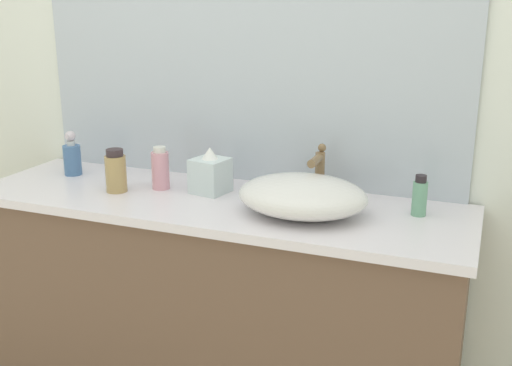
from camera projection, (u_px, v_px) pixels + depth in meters
name	position (u px, v px, depth m)	size (l,w,h in m)	color
bathroom_wall_rear	(251.00, 52.00, 2.20)	(6.00, 0.06, 2.60)	silver
vanity_counter	(216.00, 311.00, 2.19)	(1.70, 0.52, 0.84)	brown
wall_mirror_panel	(243.00, 6.00, 2.13)	(1.60, 0.01, 1.24)	#B2BCC6
sink_basin	(302.00, 196.00, 1.91)	(0.41, 0.33, 0.12)	silver
faucet	(319.00, 168.00, 2.06)	(0.03, 0.14, 0.18)	brown
soap_dispenser	(72.00, 157.00, 2.34)	(0.07, 0.07, 0.17)	#466C9B
lotion_bottle	(116.00, 171.00, 2.14)	(0.07, 0.07, 0.15)	tan
perfume_bottle	(160.00, 169.00, 2.17)	(0.06, 0.06, 0.15)	pink
spray_can	(420.00, 197.00, 1.90)	(0.05, 0.05, 0.13)	#6BA582
tissue_box	(210.00, 173.00, 2.13)	(0.13, 0.13, 0.16)	silver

